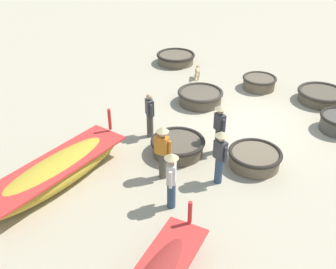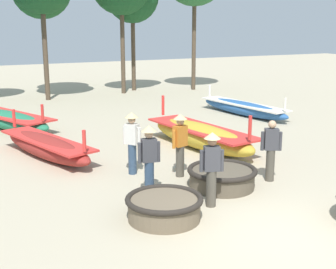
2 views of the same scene
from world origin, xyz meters
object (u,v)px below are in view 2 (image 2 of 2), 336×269
coracle_far_right (164,207)px  fisherman_standing_left (132,139)px  long_boat_white_hull (201,136)px  coracle_tilted (222,177)px  fisherman_hauling (212,164)px  long_boat_blue_hull (47,146)px  fisherman_with_hat (180,141)px  long_boat_green_hull (243,108)px  fisherman_by_coracle (149,156)px  fisherman_crouching (271,149)px  long_boat_red_hull (8,120)px

coracle_far_right → fisherman_standing_left: (0.53, 3.05, 0.68)m
coracle_far_right → long_boat_white_hull: size_ratio=0.33×
coracle_tilted → fisherman_hauling: (-0.87, -0.92, 0.68)m
long_boat_blue_hull → fisherman_with_hat: fisherman_with_hat is taller
fisherman_with_hat → fisherman_hauling: 2.15m
long_boat_green_hull → fisherman_by_coracle: size_ratio=3.08×
fisherman_by_coracle → long_boat_white_hull: bearing=44.6°
coracle_tilted → fisherman_hauling: 1.44m
long_boat_white_hull → fisherman_hauling: (-2.26, -4.35, 0.55)m
long_boat_green_hull → fisherman_with_hat: (-6.31, -6.17, 0.65)m
coracle_tilted → fisherman_with_hat: 1.48m
fisherman_by_coracle → fisherman_with_hat: (1.28, 0.92, 0.00)m
fisherman_standing_left → fisherman_with_hat: size_ratio=1.00×
fisherman_crouching → fisherman_hauling: fisherman_hauling is taller
long_boat_red_hull → fisherman_crouching: (5.13, -9.22, 0.49)m
fisherman_crouching → fisherman_hauling: size_ratio=0.94×
long_boat_blue_hull → long_boat_red_hull: 4.65m
coracle_far_right → fisherman_by_coracle: fisherman_by_coracle is taller
coracle_tilted → long_boat_blue_hull: size_ratio=0.38×
coracle_tilted → long_boat_white_hull: size_ratio=0.35×
long_boat_blue_hull → fisherman_hauling: bearing=-65.8°
long_boat_white_hull → fisherman_by_coracle: fisherman_by_coracle is taller
fisherman_standing_left → coracle_far_right: bearing=-99.8°
coracle_far_right → coracle_tilted: (2.09, 1.11, 0.00)m
coracle_far_right → long_boat_blue_hull: (-1.20, 5.59, 0.07)m
long_boat_green_hull → fisherman_by_coracle: fisherman_by_coracle is taller
coracle_far_right → long_boat_green_hull: bearing=47.1°
long_boat_white_hull → coracle_far_right: bearing=-127.5°
fisherman_with_hat → fisherman_hauling: (-0.34, -2.12, 0.00)m
fisherman_by_coracle → fisherman_with_hat: size_ratio=1.00×
long_boat_blue_hull → long_boat_red_hull: (-0.47, 4.63, -0.00)m
fisherman_hauling → coracle_far_right: bearing=-171.1°
coracle_tilted → long_boat_green_hull: (5.79, 7.37, 0.04)m
coracle_far_right → long_boat_white_hull: long_boat_white_hull is taller
long_boat_red_hull → fisherman_by_coracle: fisherman_by_coracle is taller
long_boat_red_hull → fisherman_standing_left: 7.52m
long_boat_blue_hull → fisherman_crouching: size_ratio=2.89×
fisherman_standing_left → fisherman_hauling: same height
fisherman_with_hat → fisherman_crouching: bearing=-34.8°
coracle_far_right → fisherman_crouching: bearing=16.1°
fisherman_hauling → fisherman_crouching: bearing=19.9°
fisherman_crouching → fisherman_by_coracle: (-3.17, 0.40, 0.12)m
long_boat_white_hull → long_boat_red_hull: bearing=132.3°
long_boat_blue_hull → fisherman_crouching: (4.66, -4.60, 0.49)m
coracle_tilted → coracle_far_right: bearing=-152.1°
coracle_tilted → long_boat_green_hull: long_boat_green_hull is taller
long_boat_blue_hull → fisherman_with_hat: (2.77, -3.28, 0.61)m
fisherman_by_coracle → coracle_far_right: bearing=-101.6°
coracle_far_right → long_boat_white_hull: (3.48, 4.55, 0.13)m
fisherman_standing_left → fisherman_hauling: (0.70, -2.86, 0.00)m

